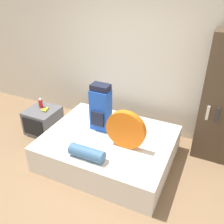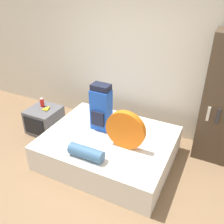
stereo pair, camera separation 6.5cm
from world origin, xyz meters
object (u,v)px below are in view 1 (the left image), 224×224
television (43,121)px  tent_bag (126,130)px  canister (41,103)px  backpack (101,108)px  sleeping_roll (87,153)px

television → tent_bag: bearing=-10.1°
tent_bag → canister: 1.90m
backpack → sleeping_roll: 0.80m
backpack → canister: 1.34m
sleeping_roll → tent_bag: bearing=50.5°
backpack → television: bearing=178.2°
sleeping_roll → canister: canister is taller
backpack → canister: bearing=174.7°
sleeping_roll → canister: 1.70m
backpack → canister: size_ratio=4.57×
television → sleeping_roll: bearing=-28.9°
tent_bag → sleeping_roll: size_ratio=1.16×
sleeping_roll → television: sleeping_roll is taller
tent_bag → television: tent_bag is taller
television → canister: bearing=131.3°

